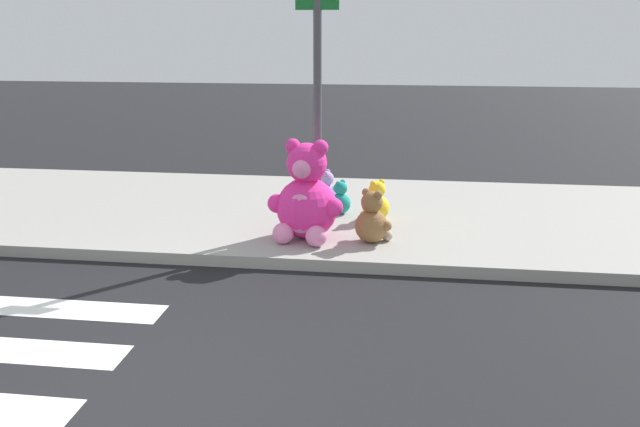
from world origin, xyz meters
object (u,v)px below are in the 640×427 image
Objects in this scene: sign_pole at (318,102)px; plush_teal at (339,200)px; plush_brown at (373,221)px; plush_yellow at (376,204)px; plush_pink_large at (306,200)px; plush_lavender at (325,191)px.

sign_pole reaches higher than plush_teal.
plush_teal is at bearing 69.99° from sign_pole.
sign_pole is at bearing 141.83° from plush_brown.
sign_pole reaches higher than plush_yellow.
plush_pink_large is 1.33m from plush_yellow.
sign_pole is 5.46× the size of plush_yellow.
plush_pink_large is (-0.07, -0.59, -1.18)m from sign_pole.
plush_yellow reaches higher than plush_lavender.
plush_lavender is at bearing 91.27° from sign_pole.
plush_lavender reaches higher than plush_teal.
sign_pole reaches higher than plush_pink_large.
plush_pink_large is 2.58× the size of plush_teal.
plush_lavender is (0.05, 1.64, -0.29)m from plush_pink_large.
plush_yellow is at bearing -25.47° from plush_teal.
plush_yellow is at bearing -39.57° from plush_lavender.
plush_pink_large is at bearing -91.59° from plush_lavender.
plush_lavender is 1.05m from plush_yellow.
plush_yellow is at bearing 26.20° from sign_pole.
sign_pole reaches higher than plush_brown.
sign_pole is 6.38× the size of plush_teal.
sign_pole is 4.62× the size of plush_brown.
sign_pole reaches higher than plush_lavender.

